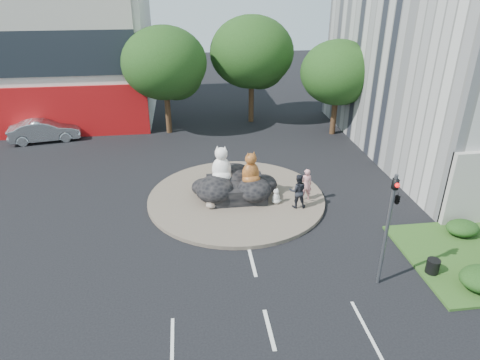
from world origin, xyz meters
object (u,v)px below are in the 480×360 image
Objects in this scene: cat_tabby at (251,168)px; pedestrian_dark at (298,191)px; kitten_white at (276,196)px; parked_car at (45,130)px; cat_white at (221,163)px; litter_bin at (433,266)px; pedestrian_pink at (306,184)px; kitten_calico at (211,199)px.

cat_tabby is 2.86m from pedestrian_dark.
parked_car is at bearing 101.90° from kitten_white.
cat_tabby is 18.27m from parked_car.
pedestrian_dark is (3.91, -1.96, -0.98)m from cat_white.
parked_car reaches higher than kitten_white.
cat_tabby reaches higher than litter_bin.
pedestrian_pink is 0.36× the size of parked_car.
kitten_white is 0.48× the size of pedestrian_pink.
pedestrian_dark reaches higher than kitten_white.
pedestrian_dark is (2.35, -1.37, -0.88)m from cat_tabby.
litter_bin is at bearing 132.21° from pedestrian_dark.
kitten_calico is 3.60m from kitten_white.
kitten_white is 1.79m from pedestrian_pink.
pedestrian_pink is at bearing -31.54° from cat_tabby.
parked_car is at bearing -34.96° from pedestrian_pink.
parked_car is (-11.84, 12.36, 0.14)m from kitten_calico.
cat_white reaches higher than pedestrian_pink.
parked_car reaches higher than kitten_calico.
pedestrian_dark is 3.05× the size of litter_bin.
kitten_white is (1.31, -0.79, -1.39)m from cat_tabby.
cat_tabby is at bearing 131.74° from litter_bin.
cat_white reaches higher than kitten_calico.
pedestrian_pink reaches higher than kitten_calico.
kitten_calico is at bearing 179.82° from cat_tabby.
litter_bin is (3.70, -6.94, -0.69)m from pedestrian_pink.
kitten_white is 1.41× the size of litter_bin.
parked_car is (-12.57, 10.93, -1.30)m from cat_white.
pedestrian_dark is at bearing 30.94° from kitten_calico.
cat_white is at bearing -19.76° from pedestrian_dark.
kitten_calico is (-2.29, -0.85, -1.33)m from cat_tabby.
pedestrian_dark is 20.92m from parked_car.
cat_tabby is 1.02× the size of pedestrian_pink.
cat_white is 3.29× the size of litter_bin.
kitten_calico is at bearing 141.32° from kitten_white.
parked_car is (-15.44, 12.30, 0.20)m from kitten_white.
cat_white is at bearing 135.57° from litter_bin.
cat_white is 2.05× the size of kitten_calico.
cat_tabby reaches higher than pedestrian_dark.
kitten_white is (2.87, -1.37, -1.50)m from cat_white.
litter_bin is at bearing -30.28° from cat_white.
cat_white is 1.13× the size of pedestrian_pink.
cat_white is at bearing 114.83° from kitten_white.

